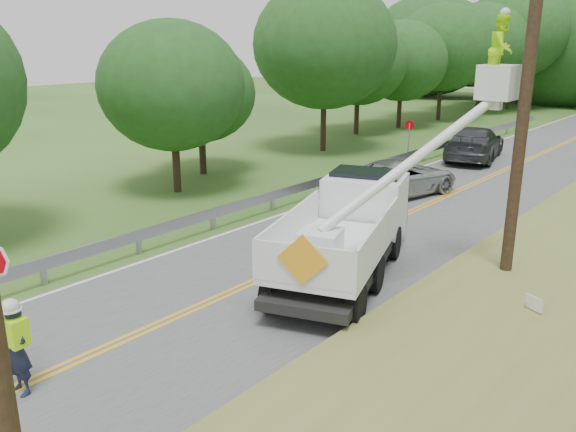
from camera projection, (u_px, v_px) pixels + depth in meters
The scene contains 10 objects.
ground at pixel (101, 351), 12.05m from camera, with size 140.00×140.00×0.00m, color #2A511C.
road at pixel (422, 207), 22.35m from camera, with size 7.20×96.00×0.03m.
guardrail at pixel (348, 174), 25.32m from camera, with size 0.18×48.00×0.77m.
treeline_left at pixel (410, 48), 39.72m from camera, with size 10.16×56.71×10.73m.
flagger at pixel (15, 343), 10.32m from camera, with size 1.09×0.45×2.77m.
bucket_truck at pixel (363, 214), 16.07m from camera, with size 5.30×7.19×6.71m.
suv_silver at pixel (400, 177), 23.91m from camera, with size 2.41×5.22×1.45m, color #ABADB2.
suv_darkgrey at pixel (475, 143), 30.96m from camera, with size 2.41×5.94×1.72m, color #373A3E.
stop_sign_permanent at pixel (409, 136), 29.33m from camera, with size 0.47×0.16×2.28m.
yard_sign at pixel (534, 304), 13.08m from camera, with size 0.42×0.20×0.65m.
Camera 1 is at (9.82, -5.80, 6.12)m, focal length 36.63 mm.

